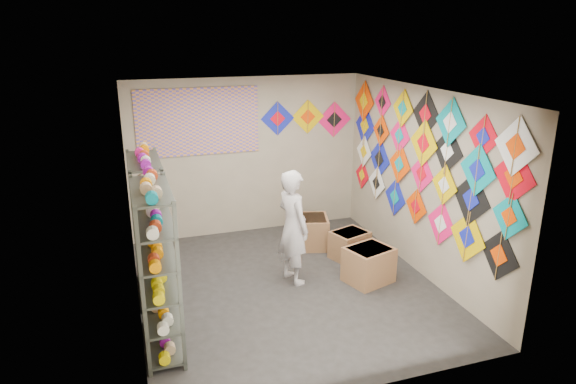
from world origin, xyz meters
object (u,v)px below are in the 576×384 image
object	(u,v)px
shelf_rack_front	(157,270)
shopkeeper	(293,227)
carton_a	(369,265)
carton_c	(311,232)
shelf_rack_back	(149,228)
carton_b	(350,245)

from	to	relation	value
shelf_rack_front	shopkeeper	distance (m)	2.18
carton_a	carton_c	size ratio (longest dim) A/B	1.05
shopkeeper	shelf_rack_back	bearing A→B (deg)	66.51
shelf_rack_back	carton_a	size ratio (longest dim) A/B	3.10
shopkeeper	shelf_rack_front	bearing A→B (deg)	102.77
carton_c	shelf_rack_back	bearing A→B (deg)	-147.82
shelf_rack_back	carton_a	distance (m)	3.08
shelf_rack_back	carton_c	size ratio (longest dim) A/B	3.26
carton_a	carton_b	size ratio (longest dim) A/B	1.14
carton_c	carton_a	bearing A→B (deg)	-61.10
shopkeeper	carton_c	xyz separation A→B (m)	(0.68, 1.04, -0.57)
shelf_rack_back	carton_c	xyz separation A→B (m)	(2.59, 0.78, -0.70)
carton_a	carton_b	distance (m)	0.80
shelf_rack_front	shopkeeper	size ratio (longest dim) A/B	1.16
carton_b	carton_c	world-z (taller)	carton_c
shelf_rack_back	carton_c	world-z (taller)	shelf_rack_back
shopkeeper	carton_b	world-z (taller)	shopkeeper
carton_c	shopkeeper	bearing A→B (deg)	-107.53
shopkeeper	carton_c	distance (m)	1.37
shopkeeper	carton_a	xyz separation A→B (m)	(1.01, -0.37, -0.57)
shelf_rack_front	carton_c	bearing A→B (deg)	38.76
shelf_rack_back	carton_c	bearing A→B (deg)	16.76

